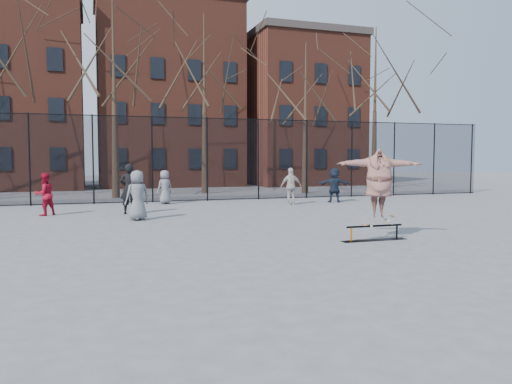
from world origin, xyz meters
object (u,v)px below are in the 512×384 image
object	(u,v)px
bystander_white	(291,186)
bystander_grey	(137,195)
skate_rail	(374,234)
bystander_black	(129,189)
skater	(379,187)
bystander_navy	(334,185)
skateboard	(378,223)
bystander_extra	(165,187)
bystander_red	(44,194)

from	to	relation	value
bystander_white	bystander_grey	bearing A→B (deg)	29.44
bystander_grey	bystander_white	xyz separation A→B (m)	(6.93, 3.43, -0.02)
skate_rail	bystander_black	distance (m)	9.69
skater	skate_rail	bearing A→B (deg)	-156.32
bystander_navy	bystander_black	bearing A→B (deg)	32.63
bystander_grey	bystander_black	world-z (taller)	bystander_black
skateboard	bystander_extra	bearing A→B (deg)	107.91
bystander_black	skate_rail	bearing A→B (deg)	132.97
skate_rail	bystander_grey	distance (m)	8.04
skateboard	bystander_red	size ratio (longest dim) A/B	0.52
skateboard	bystander_navy	xyz separation A→B (m)	(3.89, 9.90, 0.37)
bystander_grey	bystander_navy	bearing A→B (deg)	-174.71
bystander_black	bystander_red	xyz separation A→B (m)	(-2.93, 0.45, -0.16)
skate_rail	skater	distance (m)	1.21
skater	bystander_black	distance (m)	9.73
skateboard	bystander_navy	distance (m)	10.64
skate_rail	bystander_black	bearing A→B (deg)	124.14
skater	bystander_white	world-z (taller)	skater
bystander_black	bystander_white	bearing A→B (deg)	-159.69
bystander_black	bystander_red	bearing A→B (deg)	0.12
skate_rail	bystander_red	distance (m)	11.90
skate_rail	bystander_extra	world-z (taller)	bystander_extra
bystander_navy	bystander_extra	bearing A→B (deg)	9.21
bystander_red	skateboard	bearing A→B (deg)	101.27
bystander_white	skateboard	bearing A→B (deg)	84.00
bystander_red	bystander_white	world-z (taller)	bystander_white
bystander_red	bystander_white	distance (m)	10.03
skater	bystander_white	bearing A→B (deg)	104.54
bystander_black	bystander_red	world-z (taller)	bystander_black
bystander_extra	skater	bearing A→B (deg)	83.37
bystander_grey	bystander_red	distance (m)	3.90
skater	bystander_extra	xyz separation A→B (m)	(-3.72, 11.52, -0.59)
skater	bystander_grey	size ratio (longest dim) A/B	1.28
bystander_grey	bystander_extra	size ratio (longest dim) A/B	1.10
bystander_navy	skater	bearing A→B (deg)	89.77
skateboard	bystander_navy	bearing A→B (deg)	68.55
bystander_black	bystander_extra	size ratio (longest dim) A/B	1.22
bystander_grey	bystander_red	xyz separation A→B (m)	(-3.04, 2.44, -0.07)
skateboard	bystander_black	world-z (taller)	bystander_black
bystander_red	bystander_black	bearing A→B (deg)	137.51
bystander_red	bystander_navy	xyz separation A→B (m)	(12.35, 1.45, 0.04)
bystander_black	skateboard	bearing A→B (deg)	133.50
skateboard	bystander_white	bearing A→B (deg)	80.87
skate_rail	skater	xyz separation A→B (m)	(0.11, 0.00, 1.20)
bystander_grey	bystander_extra	world-z (taller)	bystander_grey
bystander_grey	bystander_red	world-z (taller)	bystander_grey
bystander_red	bystander_navy	bearing A→B (deg)	152.93
skate_rail	bystander_red	world-z (taller)	bystander_red
bystander_white	bystander_red	bearing A→B (deg)	8.76
bystander_white	bystander_extra	size ratio (longest dim) A/B	1.07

